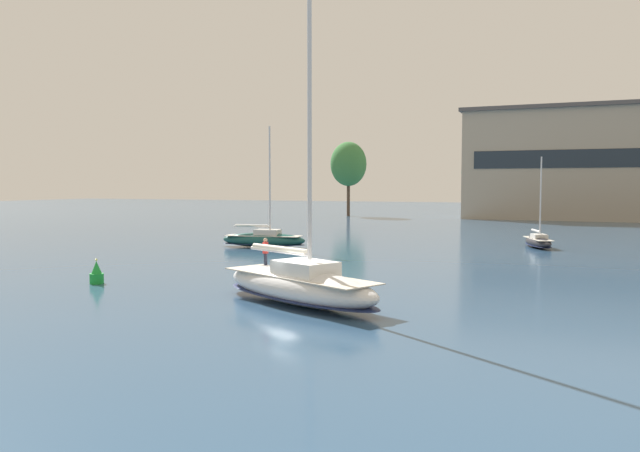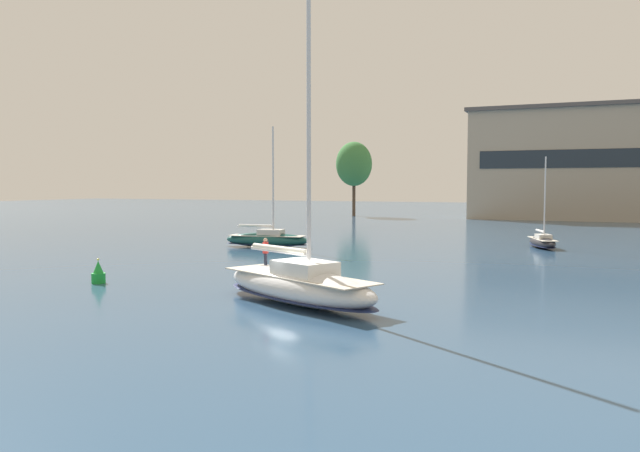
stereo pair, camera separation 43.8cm
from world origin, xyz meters
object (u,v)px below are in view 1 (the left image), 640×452
object	(u,v)px
sailboat_main	(299,284)
channel_buoy	(97,274)
tree_shore_center	(478,172)
sailboat_moored_mid_channel	(538,241)
sailboat_moored_near_marina	(264,239)
tree_shore_left	(348,164)

from	to	relation	value
sailboat_main	channel_buoy	world-z (taller)	sailboat_main
tree_shore_center	sailboat_main	size ratio (longest dim) A/B	0.79
sailboat_moored_mid_channel	sailboat_moored_near_marina	bearing A→B (deg)	-157.75
sailboat_main	channel_buoy	size ratio (longest dim) A/B	9.75
sailboat_moored_near_marina	sailboat_moored_mid_channel	distance (m)	28.00
sailboat_main	sailboat_moored_mid_channel	size ratio (longest dim) A/B	1.72
tree_shore_left	channel_buoy	xyz separation A→B (m)	(14.94, -88.81, -9.98)
tree_shore_center	sailboat_moored_near_marina	size ratio (longest dim) A/B	1.02
sailboat_moored_near_marina	tree_shore_left	bearing A→B (deg)	102.34
channel_buoy	tree_shore_center	bearing A→B (deg)	83.14
sailboat_moored_near_marina	sailboat_main	bearing A→B (deg)	-58.84
tree_shore_left	sailboat_moored_mid_channel	distance (m)	67.23
sailboat_moored_near_marina	channel_buoy	distance (m)	25.03
channel_buoy	sailboat_moored_mid_channel	bearing A→B (deg)	55.00
tree_shore_center	sailboat_main	world-z (taller)	sailboat_main
tree_shore_left	sailboat_moored_near_marina	xyz separation A→B (m)	(13.96, -63.80, -9.78)
tree_shore_left	tree_shore_center	xyz separation A→B (m)	(25.74, 0.97, -1.86)
sailboat_main	sailboat_moored_near_marina	size ratio (longest dim) A/B	1.29
sailboat_moored_near_marina	sailboat_moored_mid_channel	world-z (taller)	sailboat_moored_near_marina
tree_shore_left	sailboat_moored_near_marina	bearing A→B (deg)	-77.66
channel_buoy	tree_shore_left	bearing A→B (deg)	99.55
tree_shore_left	sailboat_main	xyz separation A→B (m)	(29.87, -90.12, -9.54)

